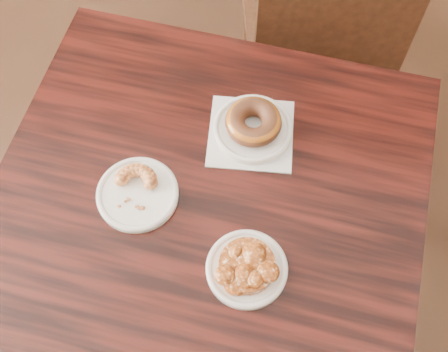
# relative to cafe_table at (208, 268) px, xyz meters

# --- Properties ---
(room_walls) EXTENTS (5.02, 5.02, 2.80)m
(room_walls) POSITION_rel_cafe_table_xyz_m (-0.03, -0.25, 1.02)
(room_walls) COLOR tan
(room_walls) RESTS_ON floor
(cafe_table) EXTENTS (0.92, 0.92, 0.75)m
(cafe_table) POSITION_rel_cafe_table_xyz_m (0.00, 0.00, 0.00)
(cafe_table) COLOR black
(cafe_table) RESTS_ON floor
(chair_far) EXTENTS (0.53, 0.53, 0.90)m
(chair_far) POSITION_rel_cafe_table_xyz_m (0.21, 0.76, 0.08)
(chair_far) COLOR black
(chair_far) RESTS_ON floor
(napkin) EXTENTS (0.18, 0.18, 0.00)m
(napkin) POSITION_rel_cafe_table_xyz_m (0.07, 0.17, 0.38)
(napkin) COLOR silver
(napkin) RESTS_ON cafe_table
(plate_donut) EXTENTS (0.16, 0.16, 0.01)m
(plate_donut) POSITION_rel_cafe_table_xyz_m (0.07, 0.18, 0.39)
(plate_donut) COLOR silver
(plate_donut) RESTS_ON napkin
(plate_cruller) EXTENTS (0.16, 0.16, 0.01)m
(plate_cruller) POSITION_rel_cafe_table_xyz_m (-0.13, 0.00, 0.38)
(plate_cruller) COLOR white
(plate_cruller) RESTS_ON cafe_table
(plate_fritter) EXTENTS (0.15, 0.15, 0.01)m
(plate_fritter) POSITION_rel_cafe_table_xyz_m (0.10, -0.11, 0.38)
(plate_fritter) COLOR silver
(plate_fritter) RESTS_ON cafe_table
(glazed_donut) EXTENTS (0.11, 0.11, 0.04)m
(glazed_donut) POSITION_rel_cafe_table_xyz_m (0.07, 0.18, 0.41)
(glazed_donut) COLOR brown
(glazed_donut) RESTS_ON plate_donut
(apple_fritter) EXTENTS (0.14, 0.14, 0.03)m
(apple_fritter) POSITION_rel_cafe_table_xyz_m (0.10, -0.11, 0.40)
(apple_fritter) COLOR #4D1F08
(apple_fritter) RESTS_ON plate_fritter
(cruller_fragment) EXTENTS (0.10, 0.10, 0.03)m
(cruller_fragment) POSITION_rel_cafe_table_xyz_m (-0.13, 0.00, 0.40)
(cruller_fragment) COLOR maroon
(cruller_fragment) RESTS_ON plate_cruller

